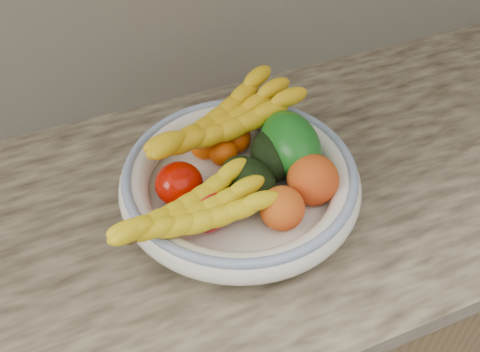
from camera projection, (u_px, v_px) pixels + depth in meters
name	position (u px, v px, depth m)	size (l,w,h in m)	color
kitchen_counter	(236.00, 322.00, 1.22)	(2.44, 0.66, 1.40)	brown
fruit_bowl	(240.00, 181.00, 0.86)	(0.39, 0.39, 0.08)	white
clementine_back_left	(205.00, 146.00, 0.91)	(0.05, 0.05, 0.05)	#EF5905
clementine_back_right	(237.00, 139.00, 0.93)	(0.05, 0.05, 0.05)	#E55004
clementine_back_mid	(223.00, 152.00, 0.90)	(0.05, 0.05, 0.05)	#DE5104
clementine_extra	(236.00, 134.00, 0.94)	(0.05, 0.05, 0.05)	#F26005
tomato_left	(179.00, 184.00, 0.84)	(0.08, 0.08, 0.07)	#AE0A00
tomato_near_left	(206.00, 211.00, 0.80)	(0.07, 0.07, 0.06)	red
avocado_center	(248.00, 181.00, 0.84)	(0.07, 0.10, 0.07)	black
avocado_right	(273.00, 155.00, 0.88)	(0.07, 0.11, 0.07)	black
green_mango	(290.00, 145.00, 0.88)	(0.09, 0.14, 0.10)	#105614
peach_front	(282.00, 208.00, 0.80)	(0.07, 0.07, 0.07)	orange
peach_right	(313.00, 180.00, 0.84)	(0.08, 0.08, 0.08)	orange
banana_bunch_back	(223.00, 126.00, 0.90)	(0.32, 0.12, 0.09)	gold
banana_bunch_front	(192.00, 216.00, 0.77)	(0.26, 0.11, 0.07)	yellow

